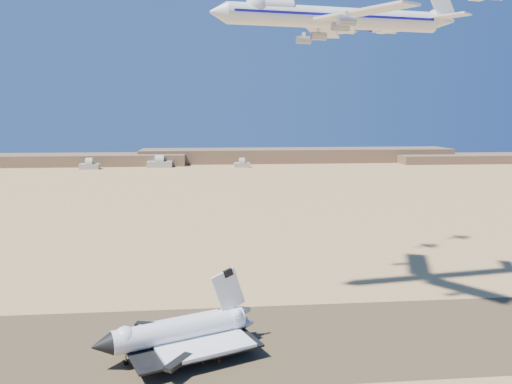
{
  "coord_description": "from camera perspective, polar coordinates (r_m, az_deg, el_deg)",
  "views": [
    {
      "loc": [
        -1.2,
        -131.37,
        62.52
      ],
      "look_at": [
        12.27,
        8.0,
        41.03
      ],
      "focal_mm": 35.0,
      "sensor_mm": 36.0,
      "label": 1
    }
  ],
  "objects": [
    {
      "name": "ground",
      "position": [
        145.5,
        -4.71,
        -16.76
      ],
      "size": [
        1200.0,
        1200.0,
        0.0
      ],
      "primitive_type": "plane",
      "color": "tan",
      "rests_on": "ground"
    },
    {
      "name": "runway",
      "position": [
        145.48,
        -4.71,
        -16.75
      ],
      "size": [
        600.0,
        50.0,
        0.06
      ],
      "primitive_type": "cube",
      "color": "brown",
      "rests_on": "ground"
    },
    {
      "name": "ridgeline",
      "position": [
        664.3,
        0.24,
        3.98
      ],
      "size": [
        960.0,
        90.0,
        18.0
      ],
      "color": "brown",
      "rests_on": "ground"
    },
    {
      "name": "hangars",
      "position": [
        615.74,
        -11.37,
        3.18
      ],
      "size": [
        200.5,
        29.5,
        30.0
      ],
      "color": "#A3A090",
      "rests_on": "ground"
    },
    {
      "name": "shuttle",
      "position": [
        138.38,
        -8.8,
        -15.6
      ],
      "size": [
        43.98,
        36.62,
        21.39
      ],
      "rotation": [
        0.0,
        0.0,
        0.38
      ],
      "color": "white",
      "rests_on": "runway"
    },
    {
      "name": "carrier_747",
      "position": [
        169.86,
        8.22,
        19.14
      ],
      "size": [
        84.08,
        64.34,
        20.87
      ],
      "rotation": [
        0.0,
        0.0,
        0.14
      ],
      "color": "silver"
    },
    {
      "name": "crew_a",
      "position": [
        133.84,
        -6.08,
        -18.76
      ],
      "size": [
        0.54,
        0.67,
        1.62
      ],
      "primitive_type": "imported",
      "rotation": [
        0.0,
        0.0,
        1.85
      ],
      "color": "#F6440E",
      "rests_on": "runway"
    },
    {
      "name": "crew_b",
      "position": [
        135.54,
        -4.64,
        -18.36
      ],
      "size": [
        0.69,
        0.9,
        1.63
      ],
      "primitive_type": "imported",
      "rotation": [
        0.0,
        0.0,
        1.9
      ],
      "color": "#F6440E",
      "rests_on": "runway"
    },
    {
      "name": "crew_c",
      "position": [
        133.61,
        -4.26,
        -18.75
      ],
      "size": [
        1.11,
        1.08,
        1.75
      ],
      "primitive_type": "imported",
      "rotation": [
        0.0,
        0.0,
        2.41
      ],
      "color": "#F6440E",
      "rests_on": "runway"
    },
    {
      "name": "chase_jet_c",
      "position": [
        216.58,
        9.66,
        17.65
      ],
      "size": [
        14.95,
        8.73,
        3.81
      ],
      "rotation": [
        0.0,
        0.0,
        0.31
      ],
      "color": "silver"
    },
    {
      "name": "chase_jet_d",
      "position": [
        237.22,
        14.29,
        17.37
      ],
      "size": [
        15.45,
        8.96,
        3.93
      ],
      "rotation": [
        0.0,
        0.0,
        0.27
      ],
      "color": "silver"
    }
  ]
}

